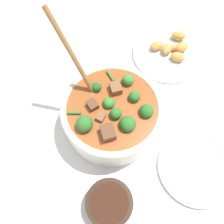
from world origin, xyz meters
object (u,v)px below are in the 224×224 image
food_plate (170,52)px  empty_plate (196,168)px  condiment_bowl (108,203)px  stew_bowl (112,113)px

food_plate → empty_plate: bearing=5.5°
condiment_bowl → food_plate: bearing=158.4°
stew_bowl → empty_plate: (0.12, 0.22, -0.05)m
stew_bowl → food_plate: 0.31m
stew_bowl → condiment_bowl: 0.22m
stew_bowl → condiment_bowl: (0.21, -0.00, -0.04)m
stew_bowl → empty_plate: stew_bowl is taller
stew_bowl → empty_plate: 0.25m
condiment_bowl → stew_bowl: bearing=179.3°
condiment_bowl → empty_plate: size_ratio=0.56×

